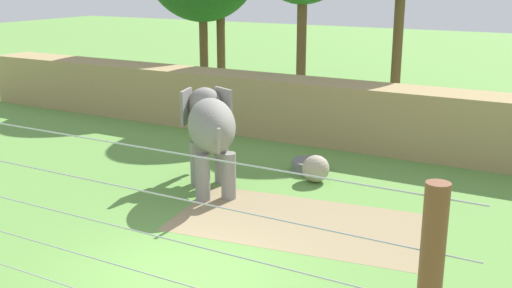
# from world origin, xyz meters

# --- Properties ---
(ground_plane) EXTENTS (120.00, 120.00, 0.00)m
(ground_plane) POSITION_xyz_m (0.00, 0.00, 0.00)
(ground_plane) COLOR #609342
(dirt_patch) EXTENTS (6.57, 4.17, 0.01)m
(dirt_patch) POSITION_xyz_m (0.89, 3.57, 0.00)
(dirt_patch) COLOR #937F5B
(dirt_patch) RESTS_ON ground
(embankment_wall) EXTENTS (36.00, 1.80, 2.21)m
(embankment_wall) POSITION_xyz_m (0.00, 10.91, 1.11)
(embankment_wall) COLOR tan
(embankment_wall) RESTS_ON ground
(elephant) EXTENTS (2.92, 3.13, 2.70)m
(elephant) POSITION_xyz_m (-2.42, 4.65, 1.79)
(elephant) COLOR gray
(elephant) RESTS_ON ground
(enrichment_ball) EXTENTS (0.80, 0.80, 0.80)m
(enrichment_ball) POSITION_xyz_m (-0.03, 6.59, 0.40)
(enrichment_ball) COLOR tan
(enrichment_ball) RESTS_ON ground
(cable_fence) EXTENTS (12.01, 0.26, 3.88)m
(cable_fence) POSITION_xyz_m (0.00, -3.21, 1.96)
(cable_fence) COLOR brown
(cable_fence) RESTS_ON ground
(water_tub) EXTENTS (1.10, 1.10, 0.35)m
(water_tub) POSITION_xyz_m (-0.61, 7.42, 0.18)
(water_tub) COLOR slate
(water_tub) RESTS_ON ground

